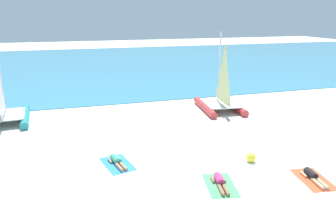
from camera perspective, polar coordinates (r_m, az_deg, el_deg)
name	(u,v)px	position (r m, az deg, el deg)	size (l,w,h in m)	color
ground_plane	(149,110)	(22.46, -3.36, 0.35)	(120.00, 120.00, 0.00)	silver
ocean_water	(110,64)	(43.73, -10.16, 8.31)	(120.00, 40.00, 0.05)	teal
sailboat_red	(220,99)	(22.49, 9.18, 2.25)	(2.97, 4.27, 5.26)	#CC3838
sailboat_teal	(5,110)	(22.00, -26.73, 0.34)	(2.96, 4.34, 5.42)	teal
towel_left	(117,164)	(14.75, -8.85, -9.00)	(1.10, 1.90, 0.01)	#338CD8
sunbather_left	(117,161)	(14.76, -8.97, -8.46)	(0.72, 1.56, 0.30)	#3FB28C
towel_middle	(220,185)	(13.10, 9.15, -12.56)	(1.10, 1.90, 0.01)	#4CB266
sunbather_middle	(220,182)	(13.10, 9.10, -11.94)	(0.70, 1.56, 0.30)	#D83372
towel_right	(313,179)	(14.57, 24.11, -10.75)	(1.10, 1.90, 0.01)	#EA5933
sunbather_right	(313,176)	(14.56, 24.03, -10.19)	(0.65, 1.57, 0.30)	black
beach_ball	(251,157)	(15.18, 14.34, -7.71)	(0.43, 0.43, 0.43)	yellow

